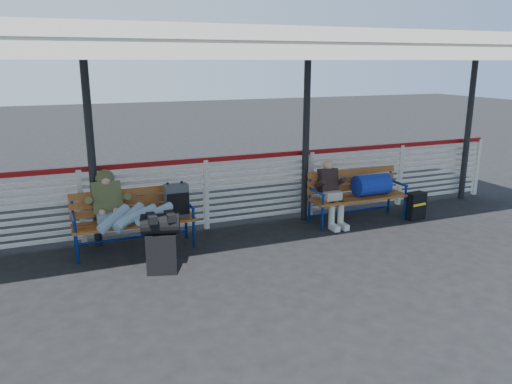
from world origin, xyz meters
name	(u,v)px	position (x,y,z in m)	size (l,w,h in m)	color
ground	(247,270)	(0.00, 0.00, 0.00)	(60.00, 60.00, 0.00)	black
fence	(206,191)	(0.00, 1.90, 0.66)	(12.08, 0.08, 1.24)	silver
canopy	(223,42)	(0.00, 0.87, 3.04)	(12.60, 3.60, 3.16)	silver
luggage_stack	(161,241)	(-1.09, 0.36, 0.45)	(0.56, 0.41, 0.83)	black
bench_left	(149,209)	(-1.05, 1.38, 0.61)	(1.80, 0.56, 0.97)	#B05F22
bench_right	(365,187)	(2.76, 1.28, 0.61)	(1.80, 0.56, 0.92)	#B05F22
traveler_man	(126,212)	(-1.44, 1.04, 0.71)	(0.94, 1.64, 0.77)	#87A1B6
companion_person	(331,192)	(2.07, 1.28, 0.60)	(0.32, 0.66, 1.15)	beige
suitcase_side	(415,206)	(3.67, 0.98, 0.25)	(0.38, 0.26, 0.49)	black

